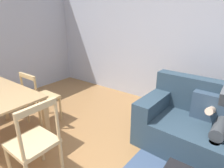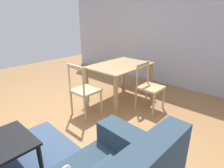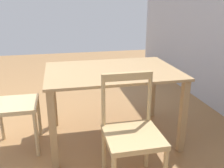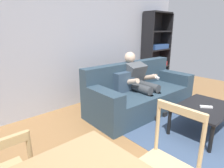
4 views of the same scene
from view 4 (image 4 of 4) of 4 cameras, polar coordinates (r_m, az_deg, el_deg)
wall_back at (r=3.80m, az=-12.99°, el=12.32°), size 6.57×0.12×2.55m
couch at (r=3.66m, az=8.09°, el=-2.86°), size 2.18×0.98×0.89m
person_lounging at (r=3.62m, az=8.13°, el=0.88°), size 0.61×0.94×1.09m
coffee_table at (r=3.14m, az=25.89°, el=-6.92°), size 0.96×0.67×0.41m
tv_remote at (r=3.09m, az=26.44°, el=-6.14°), size 0.14×0.17×0.02m
bookshelf at (r=5.41m, az=12.94°, el=8.62°), size 0.89×0.36×1.93m
area_rug at (r=3.29m, az=25.10°, el=-12.67°), size 2.06×1.49×0.01m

